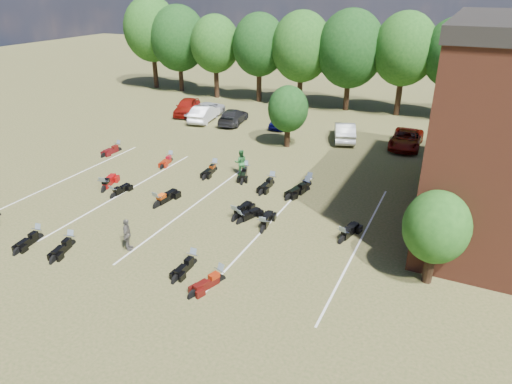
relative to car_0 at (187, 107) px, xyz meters
The scene contains 32 objects.
ground 25.22m from the car_0, 54.05° to the right, with size 160.00×160.00×0.00m, color brown.
car_0 is the anchor object (origin of this frame).
car_1 3.16m from the car_0, 25.76° to the right, with size 1.62×4.63×1.53m, color silver.
car_2 2.04m from the car_0, ahead, with size 2.16×4.68×1.30m, color #9C9DA4.
car_3 5.80m from the car_0, ahead, with size 1.91×4.69×1.36m, color black.
car_4 10.41m from the car_0, ahead, with size 1.58×3.92×1.34m, color #0C0D59.
car_5 16.61m from the car_0, ahead, with size 1.61×4.62×1.52m, color beige.
car_6 21.56m from the car_0, ahead, with size 2.31×5.00×1.39m, color #5C0B05.
person_green 16.94m from the car_0, 44.27° to the right, with size 0.87×0.68×1.80m, color #2A7134.
person_grey 25.71m from the car_0, 63.27° to the right, with size 0.99×0.41×1.68m, color #555049.
motorcycle_1 25.45m from the car_0, 70.07° to the right, with size 0.67×2.09×1.17m, color black, non-canonical shape.
motorcycle_2 25.05m from the car_0, 74.64° to the right, with size 0.66×2.06×1.15m, color black, non-canonical shape.
motorcycle_3 27.33m from the car_0, 56.29° to the right, with size 0.65×2.05×1.14m, color black, non-canonical shape.
motorcycle_6 28.87m from the car_0, 53.99° to the right, with size 0.67×2.12×1.18m, color #440C09, non-canonical shape.
motorcycle_7 18.87m from the car_0, 73.07° to the right, with size 0.78×2.45×1.37m, color maroon, non-canonical shape.
motorcycle_8 20.96m from the car_0, 61.66° to the right, with size 0.78×2.45×1.37m, color black, non-canonical shape.
motorcycle_9 19.69m from the car_0, 70.16° to the right, with size 0.64×2.00×1.12m, color black, non-canonical shape.
motorcycle_10 23.73m from the car_0, 49.75° to the right, with size 0.67×2.09×1.17m, color black, non-canonical shape.
motorcycle_11 23.30m from the car_0, 50.26° to the right, with size 0.74×2.33×1.30m, color black, non-canonical shape.
motorcycle_12 24.95m from the car_0, 47.57° to the right, with size 0.72×2.27×1.26m, color black, non-canonical shape.
motorcycle_13 27.43m from the car_0, 40.12° to the right, with size 0.72×2.27×1.26m, color black, non-canonical shape.
motorcycle_14 11.73m from the car_0, 84.36° to the right, with size 0.68×2.14×1.19m, color #4B0A0D, non-canonical shape.
motorcycle_15 13.38m from the car_0, 62.14° to the right, with size 0.64×2.02×1.13m, color maroon, non-canonical shape.
motorcycle_16 16.98m from the car_0, 43.17° to the right, with size 0.74×2.33×1.30m, color black, non-canonical shape.
motorcycle_17 15.77m from the car_0, 49.87° to the right, with size 0.71×2.23×1.24m, color black, non-canonical shape.
motorcycle_18 20.67m from the car_0, 34.42° to the right, with size 0.72×2.25×1.26m, color black, non-canonical shape.
motorcycle_19 19.42m from the car_0, 40.36° to the right, with size 0.73×2.28×1.27m, color black, non-canonical shape.
motorcycle_20 21.25m from the car_0, 36.11° to the right, with size 0.77×2.41×1.34m, color black, non-canonical shape.
tree_line 17.17m from the car_0, 31.92° to the left, with size 56.00×6.00×9.79m.
young_tree_near_building 31.94m from the car_0, 37.49° to the right, with size 2.80×2.80×4.16m.
young_tree_midfield 13.90m from the car_0, 20.96° to the right, with size 3.20×3.20×4.70m.
parking_lines 21.04m from the car_0, 55.87° to the right, with size 20.10×14.00×0.01m.
Camera 1 is at (10.84, -17.44, 12.10)m, focal length 32.00 mm.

